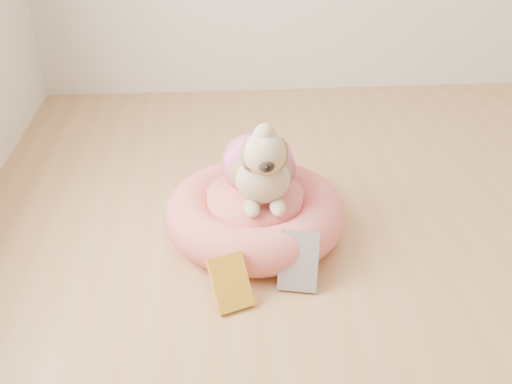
{
  "coord_description": "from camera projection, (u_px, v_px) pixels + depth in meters",
  "views": [
    {
      "loc": [
        -0.95,
        -1.22,
        1.33
      ],
      "look_at": [
        -0.81,
        0.62,
        0.22
      ],
      "focal_mm": 40.0,
      "sensor_mm": 36.0,
      "label": 1
    }
  ],
  "objects": [
    {
      "name": "dog",
      "position": [
        260.0,
        151.0,
        2.14
      ],
      "size": [
        0.34,
        0.49,
        0.35
      ],
      "primitive_type": null,
      "rotation": [
        0.0,
        0.0,
        0.02
      ],
      "color": "brown",
      "rests_on": "pet_bed"
    },
    {
      "name": "pet_bed",
      "position": [
        255.0,
        213.0,
        2.27
      ],
      "size": [
        0.71,
        0.71,
        0.18
      ],
      "color": "#EC615C",
      "rests_on": "floor"
    },
    {
      "name": "book_yellow",
      "position": [
        230.0,
        282.0,
        1.91
      ],
      "size": [
        0.16,
        0.17,
        0.17
      ],
      "primitive_type": "cube",
      "rotation": [
        -0.64,
        0.0,
        0.35
      ],
      "color": "yellow",
      "rests_on": "floor"
    },
    {
      "name": "book_white",
      "position": [
        299.0,
        261.0,
        1.99
      ],
      "size": [
        0.16,
        0.16,
        0.19
      ],
      "primitive_type": "cube",
      "rotation": [
        -0.56,
        0.0,
        -0.22
      ],
      "color": "silver",
      "rests_on": "floor"
    }
  ]
}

